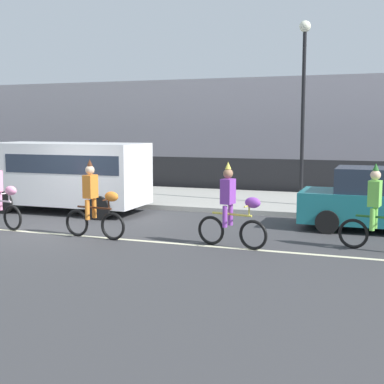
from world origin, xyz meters
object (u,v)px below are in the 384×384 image
object	(u,v)px
parade_cyclist_lime	(379,213)
parked_van_white	(69,172)
parade_cyclist_orange	(95,204)
parade_cyclist_purple	(232,210)
parked_car_teal	(381,201)
street_lamp_post	(304,86)

from	to	relation	value
parade_cyclist_lime	parked_van_white	distance (m)	9.61
parade_cyclist_orange	parade_cyclist_lime	xyz separation A→B (m)	(6.48, 0.89, 0.00)
parade_cyclist_purple	parked_van_white	xyz separation A→B (m)	(-6.20, 3.12, 0.44)
parade_cyclist_purple	parked_car_teal	xyz separation A→B (m)	(3.09, 3.17, -0.06)
parked_van_white	street_lamp_post	bearing A→B (deg)	24.13
parade_cyclist_lime	street_lamp_post	xyz separation A→B (m)	(-2.48, 5.46, 3.15)
parked_car_teal	parade_cyclist_orange	bearing A→B (deg)	-152.67
parked_car_teal	street_lamp_post	distance (m)	5.05
parade_cyclist_lime	parade_cyclist_purple	bearing A→B (deg)	-167.08
street_lamp_post	parked_van_white	bearing A→B (deg)	-155.87
parked_van_white	parked_car_teal	size ratio (longest dim) A/B	1.22
parked_car_teal	parade_cyclist_purple	bearing A→B (deg)	-134.30
parade_cyclist_orange	parade_cyclist_purple	size ratio (longest dim) A/B	1.00
parade_cyclist_lime	parked_van_white	xyz separation A→B (m)	(-9.29, 2.41, 0.44)
parade_cyclist_purple	street_lamp_post	world-z (taller)	street_lamp_post
parade_cyclist_purple	street_lamp_post	size ratio (longest dim) A/B	0.33
parade_cyclist_orange	parade_cyclist_lime	size ratio (longest dim) A/B	1.00
parade_cyclist_lime	parade_cyclist_orange	bearing A→B (deg)	-172.18
parade_cyclist_purple	parked_van_white	bearing A→B (deg)	153.30
parked_car_teal	street_lamp_post	bearing A→B (deg)	129.60
parade_cyclist_lime	parked_car_teal	bearing A→B (deg)	89.98
parked_van_white	parade_cyclist_purple	bearing A→B (deg)	-26.70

